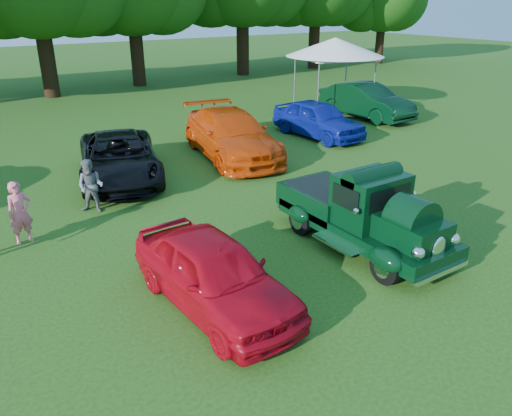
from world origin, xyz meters
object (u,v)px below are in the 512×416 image
canopy_tent (335,48)px  back_car_orange (231,135)px  back_car_black (119,157)px  spectator_grey (91,186)px  back_car_blue (318,119)px  spectator_pink (20,213)px  red_convertible (214,273)px  hero_pickup (362,214)px  back_car_green (366,101)px

canopy_tent → back_car_orange: bearing=-154.9°
back_car_black → spectator_grey: bearing=-109.4°
canopy_tent → back_car_black: bearing=-162.3°
back_car_blue → canopy_tent: canopy_tent is taller
spectator_grey → spectator_pink: bearing=-114.2°
back_car_orange → canopy_tent: 9.41m
red_convertible → back_car_black: back_car_black is taller
spectator_pink → spectator_grey: 2.14m
back_car_blue → spectator_pink: bearing=-166.0°
hero_pickup → back_car_blue: bearing=55.6°
back_car_green → canopy_tent: 3.06m
red_convertible → back_car_orange: 9.55m
hero_pickup → canopy_tent: canopy_tent is taller
back_car_blue → back_car_green: size_ratio=0.89×
back_car_black → back_car_blue: back_car_blue is taller
back_car_green → canopy_tent: bearing=99.4°
hero_pickup → back_car_black: size_ratio=0.90×
hero_pickup → red_convertible: 4.10m
back_car_orange → spectator_pink: (-7.67, -3.20, -0.06)m
back_car_black → spectator_pink: spectator_pink is taller
back_car_green → spectator_pink: size_ratio=3.23×
back_car_black → spectator_grey: 2.66m
back_car_blue → spectator_grey: bearing=-167.8°
back_car_orange → spectator_grey: 6.18m
red_convertible → back_car_orange: (5.20, 8.01, 0.13)m
hero_pickup → red_convertible: size_ratio=1.13×
back_car_black → back_car_blue: (8.67, 0.58, 0.03)m
back_car_orange → back_car_blue: 4.49m
red_convertible → spectator_grey: bearing=91.9°
hero_pickup → back_car_orange: size_ratio=0.82×
back_car_black → back_car_blue: bearing=19.9°
red_convertible → back_car_black: (1.00, 7.90, 0.02)m
canopy_tent → spectator_pink: bearing=-156.1°
spectator_pink → back_car_green: bearing=6.0°
back_car_green → spectator_grey: size_ratio=3.34×
spectator_grey → canopy_tent: size_ratio=0.25×
hero_pickup → back_car_orange: hero_pickup is taller
back_car_black → spectator_pink: (-3.47, -3.09, 0.05)m
back_car_black → back_car_blue: size_ratio=1.17×
red_convertible → back_car_black: size_ratio=0.79×
hero_pickup → red_convertible: bearing=-175.5°
back_car_orange → back_car_green: size_ratio=1.15×
back_car_black → canopy_tent: 13.31m
hero_pickup → back_car_green: size_ratio=0.94×
back_car_black → back_car_green: 13.03m
red_convertible → back_car_green: 17.05m
hero_pickup → red_convertible: hero_pickup is taller
hero_pickup → back_car_blue: size_ratio=1.05×
spectator_grey → canopy_tent: canopy_tent is taller
back_car_blue → spectator_pink: 12.68m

